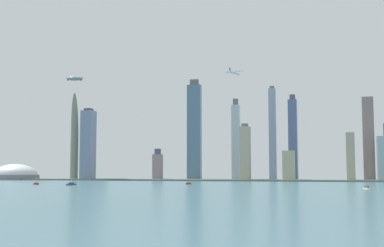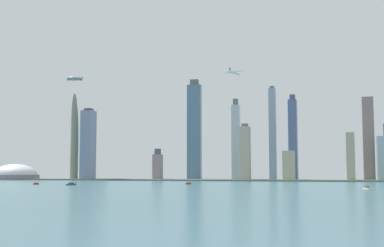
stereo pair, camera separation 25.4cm
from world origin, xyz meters
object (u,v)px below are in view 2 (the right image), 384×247
skyscraper_12 (88,145)px  skyscraper_3 (289,166)px  skyscraper_1 (350,157)px  airplane (234,73)px  skyscraper_6 (194,131)px  skyscraper_8 (236,141)px  boat_3 (367,188)px  skyscraper_13 (273,133)px  observation_tower (75,110)px  boat_0 (71,184)px  skyscraper_9 (245,153)px  boat_2 (36,183)px  skyscraper_11 (158,166)px  boat_1 (188,183)px  skyscraper_2 (293,139)px  skyscraper_10 (368,139)px  stadium_dome (19,175)px  skyscraper_0 (102,157)px

skyscraper_12 → skyscraper_3: bearing=2.4°
skyscraper_1 → airplane: (-184.49, -67.58, 139.98)m
skyscraper_6 → skyscraper_8: 79.73m
skyscraper_3 → boat_3: 397.33m
boat_3 → skyscraper_3: bearing=172.8°
boat_3 → skyscraper_13: bearing=174.5°
observation_tower → boat_0: bearing=-62.7°
skyscraper_6 → skyscraper_9: skyscraper_6 is taller
skyscraper_1 → skyscraper_13: skyscraper_13 is taller
boat_2 → airplane: airplane is taller
skyscraper_11 → boat_1: 300.79m
boat_1 → skyscraper_12: bearing=-46.7°
skyscraper_2 → skyscraper_9: (-78.39, -76.14, -28.17)m
skyscraper_2 → skyscraper_10: size_ratio=1.09×
skyscraper_6 → skyscraper_12: (-200.29, -33.65, -24.55)m
boat_1 → boat_3: boat_1 is taller
stadium_dome → boat_2: bearing=-53.4°
skyscraper_2 → skyscraper_11: 258.38m
skyscraper_1 → skyscraper_9: skyscraper_9 is taller
skyscraper_1 → skyscraper_11: size_ratio=1.39×
skyscraper_12 → boat_2: skyscraper_12 is taller
skyscraper_11 → airplane: (161.23, -78.80, 154.59)m
skyscraper_10 → skyscraper_11: bearing=-175.3°
skyscraper_3 → skyscraper_11: size_ratio=0.89×
stadium_dome → boat_1: size_ratio=14.56×
skyscraper_8 → airplane: bearing=-80.8°
skyscraper_1 → boat_3: 381.40m
skyscraper_12 → boat_0: bearing=-66.9°
skyscraper_11 → skyscraper_13: 228.04m
skyscraper_0 → skyscraper_1: 469.44m
skyscraper_8 → boat_1: (-10.60, -293.31, -70.47)m
skyscraper_3 → skyscraper_8: size_ratio=0.34×
stadium_dome → boat_3: size_ratio=8.95×
skyscraper_1 → skyscraper_12: size_ratio=0.60×
skyscraper_8 → skyscraper_12: (-276.29, -48.23, -5.34)m
skyscraper_3 → skyscraper_8: 113.70m
skyscraper_13 → observation_tower: bearing=-166.8°
skyscraper_1 → skyscraper_6: (-277.39, 21.66, 50.38)m
observation_tower → skyscraper_0: size_ratio=3.04×
skyscraper_8 → boat_1: bearing=-92.1°
boat_1 → skyscraper_6: bearing=-80.8°
skyscraper_1 → skyscraper_2: 125.79m
skyscraper_3 → skyscraper_12: bearing=-177.6°
skyscraper_6 → boat_2: skyscraper_6 is taller
skyscraper_2 → skyscraper_10: (131.61, -26.66, -3.15)m
skyscraper_11 → boat_2: skyscraper_11 is taller
skyscraper_6 → skyscraper_13: size_ratio=1.05×
skyscraper_8 → skyscraper_10: size_ratio=1.03×
skyscraper_2 → boat_3: skyscraper_2 is taller
skyscraper_2 → skyscraper_10: 134.32m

